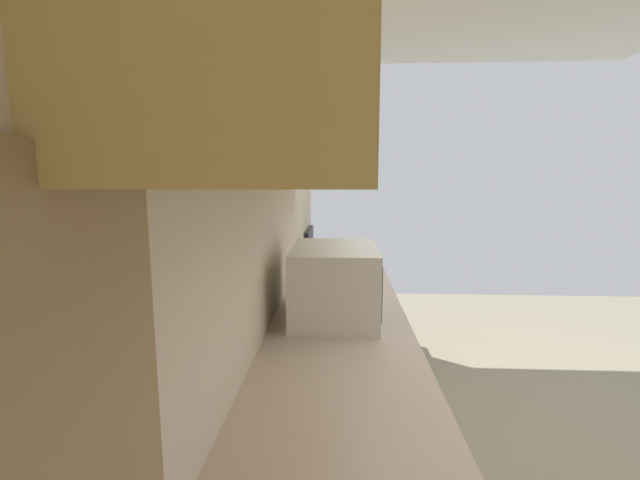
# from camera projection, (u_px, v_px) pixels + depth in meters

# --- Properties ---
(wall_back) EXTENTS (4.51, 0.12, 2.64)m
(wall_back) POSITION_uv_depth(u_px,v_px,m) (265.00, 226.00, 1.97)
(wall_back) COLOR beige
(wall_back) RESTS_ON ground_plane
(counter_run) EXTENTS (3.58, 0.62, 0.92)m
(counter_run) POSITION_uv_depth(u_px,v_px,m) (338.00, 447.00, 1.69)
(counter_run) COLOR #F4CB7A
(counter_run) RESTS_ON ground_plane
(upper_cabinets) EXTENTS (2.34, 0.33, 0.64)m
(upper_cabinets) POSITION_uv_depth(u_px,v_px,m) (304.00, 91.00, 1.48)
(upper_cabinets) COLOR #EBCB76
(window_back_wall) EXTENTS (0.53, 0.02, 0.60)m
(window_back_wall) POSITION_uv_depth(u_px,v_px,m) (13.00, 474.00, 0.37)
(window_back_wall) COLOR #997A4C
(oven_range) EXTENTS (0.65, 0.63, 1.10)m
(oven_range) POSITION_uv_depth(u_px,v_px,m) (341.00, 297.00, 3.76)
(oven_range) COLOR black
(oven_range) RESTS_ON ground_plane
(microwave) EXTENTS (0.52, 0.38, 0.33)m
(microwave) POSITION_uv_depth(u_px,v_px,m) (335.00, 282.00, 1.87)
(microwave) COLOR white
(microwave) RESTS_ON counter_run
(bowl) EXTENTS (0.18, 0.18, 0.07)m
(bowl) POSITION_uv_depth(u_px,v_px,m) (356.00, 269.00, 2.72)
(bowl) COLOR silver
(bowl) RESTS_ON counter_run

